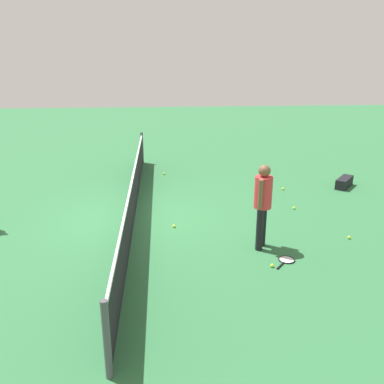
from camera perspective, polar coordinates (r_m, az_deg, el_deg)
ground_plane at (r=9.76m, az=-8.00°, el=-3.52°), size 40.00×40.00×0.00m
court_net at (r=9.58m, az=-8.14°, el=-0.75°), size 10.09×0.09×1.07m
player_near_side at (r=7.98m, az=9.79°, el=-1.06°), size 0.50×0.46×1.70m
tennis_racket_near_player at (r=7.96m, az=12.91°, el=-9.20°), size 0.56×0.50×0.03m
tennis_ball_near_player at (r=13.01m, az=-3.89°, el=2.55°), size 0.07×0.07×0.07m
tennis_ball_by_net at (r=7.68m, az=11.03°, el=-9.97°), size 0.07×0.07×0.07m
tennis_ball_midcourt at (r=10.47m, az=13.96°, el=-2.14°), size 0.07×0.07×0.07m
tennis_ball_baseline at (r=11.83m, az=12.48°, el=0.44°), size 0.07×0.07×0.07m
tennis_ball_stray_left at (r=9.20m, az=20.93°, el=-5.89°), size 0.07×0.07×0.07m
tennis_ball_stray_right at (r=9.14m, az=-2.49°, el=-4.75°), size 0.07×0.07×0.07m
equipment_bag at (r=12.58m, az=20.39°, el=1.30°), size 0.79×0.73×0.28m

